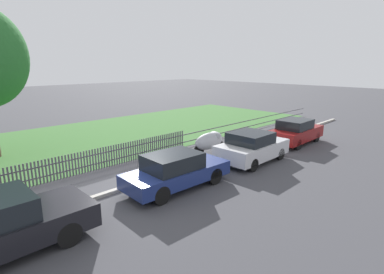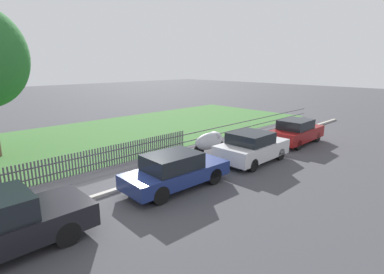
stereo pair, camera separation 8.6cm
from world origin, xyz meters
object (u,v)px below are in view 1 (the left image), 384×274
at_px(parked_car_navy_estate, 252,147).
at_px(covered_motorcycle, 210,141).
at_px(parked_car_red_compact, 296,131).
at_px(parked_car_black_saloon, 176,170).

distance_m(parked_car_navy_estate, covered_motorcycle, 2.31).
xyz_separation_m(parked_car_red_compact, covered_motorcycle, (-5.13, 2.14, -0.03)).
relative_size(parked_car_red_compact, covered_motorcycle, 1.91).
height_order(parked_car_red_compact, covered_motorcycle, parked_car_red_compact).
height_order(parked_car_black_saloon, covered_motorcycle, parked_car_black_saloon).
height_order(parked_car_navy_estate, covered_motorcycle, parked_car_navy_estate).
relative_size(parked_car_navy_estate, parked_car_red_compact, 0.93).
bearing_deg(parked_car_navy_estate, parked_car_black_saloon, 177.64).
distance_m(parked_car_black_saloon, covered_motorcycle, 4.71).
bearing_deg(parked_car_black_saloon, parked_car_red_compact, 2.00).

